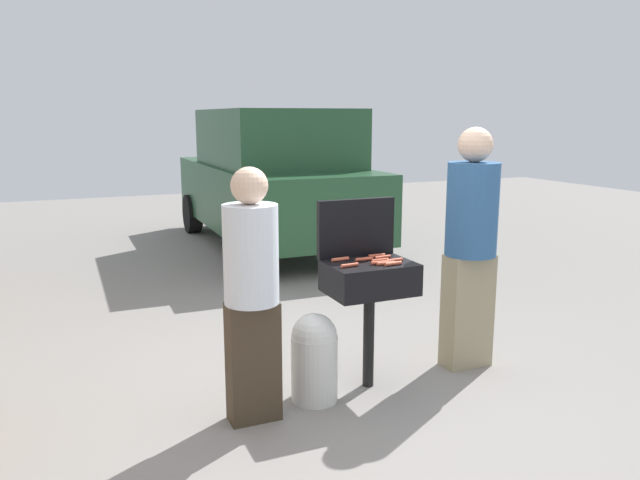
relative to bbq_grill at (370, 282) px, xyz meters
The scene contains 17 objects.
ground_plane 0.78m from the bbq_grill, 132.07° to the right, with size 24.00×24.00×0.00m, color gray.
bbq_grill is the anchor object (origin of this frame).
grill_lid_open 0.42m from the bbq_grill, 90.00° to the left, with size 0.60×0.05×0.42m, color black.
hot_dog_0 0.24m from the bbq_grill, 53.13° to the right, with size 0.03×0.03×0.13m, color #C6593D.
hot_dog_1 0.17m from the bbq_grill, 107.74° to the left, with size 0.03×0.03×0.13m, color #B74C33.
hot_dog_2 0.18m from the bbq_grill, 64.81° to the right, with size 0.03×0.03×0.13m, color #B74C33.
hot_dog_3 0.26m from the bbq_grill, 144.91° to the left, with size 0.03×0.03×0.13m, color #C6593D.
hot_dog_4 0.23m from the bbq_grill, 20.31° to the right, with size 0.03×0.03×0.13m, color #B74C33.
hot_dog_5 0.21m from the bbq_grill, 22.96° to the left, with size 0.03×0.03×0.13m, color #AD4228.
hot_dog_6 0.23m from the bbq_grill, 45.06° to the left, with size 0.03×0.03×0.13m, color #B74C33.
hot_dog_7 0.25m from the bbq_grill, 160.95° to the right, with size 0.03×0.03×0.13m, color #B74C33.
hot_dog_8 0.17m from the bbq_grill, 17.12° to the right, with size 0.03×0.03×0.13m, color #AD4228.
hot_dog_9 0.20m from the bbq_grill, 60.97° to the right, with size 0.03×0.03×0.13m, color #C6593D.
propane_tank 0.64m from the bbq_grill, behind, with size 0.32×0.32×0.62m.
person_left 0.93m from the bbq_grill, behind, with size 0.34×0.34×1.63m.
person_right 0.91m from the bbq_grill, ahead, with size 0.39×0.39×1.85m.
parked_minivan 5.04m from the bbq_grill, 78.59° to the left, with size 2.06×4.42×2.02m.
Camera 1 is at (-1.93, -3.65, 1.92)m, focal length 34.63 mm.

